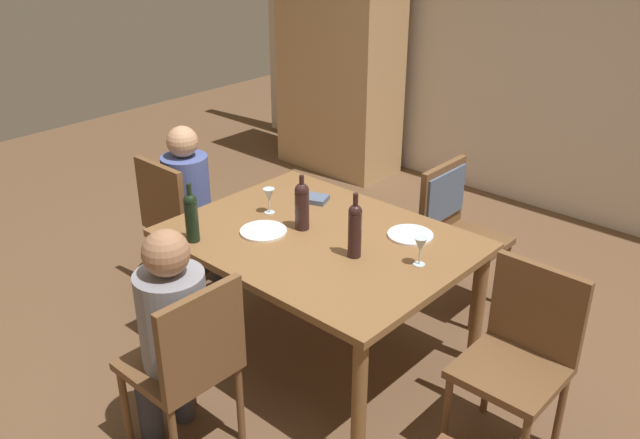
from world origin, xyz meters
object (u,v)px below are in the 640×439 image
chair_far_right (451,217)px  wine_bottle_tall_green (302,205)px  chair_near (189,359)px  wine_glass_near_left (269,196)px  person_woman_host (191,195)px  chair_left_end (178,216)px  dinner_plate_guest_left (410,235)px  wine_glass_centre (420,246)px  person_man_bearded (171,326)px  dinner_plate_host (263,231)px  armoire_cabinet (340,52)px  wine_bottle_short_olive (191,216)px  dining_table (320,250)px  chair_right_end (521,350)px  wine_bottle_dark_red (355,229)px

chair_far_right → wine_bottle_tall_green: wine_bottle_tall_green is taller
chair_near → wine_glass_near_left: (-0.50, 0.99, 0.32)m
person_woman_host → chair_far_right: bearing=34.4°
chair_left_end → chair_far_right: (1.38, 1.05, 0.06)m
chair_far_right → dinner_plate_guest_left: bearing=11.7°
wine_glass_centre → person_man_bearded: bearing=-119.0°
chair_left_end → dinner_plate_guest_left: bearing=15.3°
person_man_bearded → wine_glass_near_left: size_ratio=7.66×
dinner_plate_host → armoire_cabinet: bearing=122.8°
wine_bottle_short_olive → wine_bottle_tall_green: bearing=56.3°
person_man_bearded → wine_bottle_short_olive: bearing=42.1°
dinner_plate_guest_left → chair_left_end: bearing=-164.7°
chair_left_end → chair_far_right: bearing=37.5°
chair_near → wine_glass_centre: 1.21m
wine_bottle_short_olive → wine_glass_near_left: wine_bottle_short_olive is taller
armoire_cabinet → chair_near: armoire_cabinet is taller
dining_table → person_man_bearded: person_man_bearded is taller
chair_far_right → wine_bottle_tall_green: 1.07m
dining_table → chair_near: bearing=-84.8°
person_man_bearded → dinner_plate_guest_left: size_ratio=4.66×
chair_far_right → dining_table: bearing=-13.0°
armoire_cabinet → chair_far_right: size_ratio=2.37×
chair_right_end → person_woman_host: 2.31m
wine_glass_centre → dinner_plate_host: size_ratio=0.59×
wine_bottle_tall_green → wine_glass_near_left: wine_bottle_tall_green is taller
chair_far_right → person_man_bearded: person_man_bearded is taller
chair_near → wine_glass_centre: size_ratio=6.17×
chair_near → chair_right_end: (1.06, 1.05, 0.00)m
person_man_bearded → wine_bottle_dark_red: 1.00m
dinner_plate_guest_left → dining_table: bearing=-137.6°
wine_bottle_short_olive → chair_near: bearing=-41.3°
chair_right_end → wine_bottle_short_olive: wine_bottle_short_olive is taller
person_man_bearded → wine_glass_near_left: person_man_bearded is taller
dining_table → dinner_plate_guest_left: bearing=42.4°
wine_bottle_dark_red → wine_glass_centre: bearing=26.7°
chair_right_end → dinner_plate_host: 1.45m
chair_near → dinner_plate_guest_left: size_ratio=3.76×
chair_left_end → person_man_bearded: bearing=-38.0°
wine_glass_near_left → dinner_plate_guest_left: size_ratio=0.61×
dining_table → wine_bottle_dark_red: (0.27, -0.05, 0.23)m
person_woman_host → dinner_plate_host: (0.89, -0.20, 0.11)m
dining_table → wine_glass_near_left: (-0.41, 0.03, 0.19)m
chair_left_end → wine_bottle_dark_red: 1.47m
chair_left_end → dinner_plate_host: bearing=-5.3°
chair_near → wine_bottle_tall_green: bearing=12.9°
wine_bottle_tall_green → dinner_plate_host: 0.25m
person_man_bearded → wine_bottle_dark_red: bearing=-18.0°
person_woman_host → dinner_plate_host: bearing=-12.4°
chair_left_end → wine_bottle_short_olive: (0.69, -0.40, 0.36)m
wine_bottle_dark_red → dining_table: bearing=170.6°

